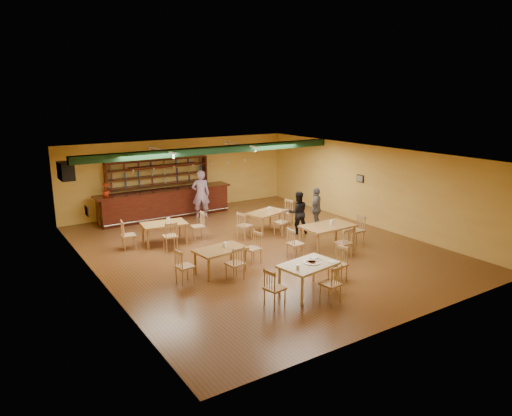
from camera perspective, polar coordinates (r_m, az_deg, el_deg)
floor at (r=15.20m, az=0.17°, el=-4.84°), size 12.00×12.00×0.00m
ceiling_beam at (r=16.93m, az=-5.03°, el=7.03°), size 10.00×0.30×0.25m
track_rail_left at (r=16.72m, az=-11.50°, el=6.96°), size 0.05×2.50×0.05m
track_rail_right at (r=18.12m, az=-1.98°, el=7.75°), size 0.05×2.50×0.05m
ac_unit at (r=16.74m, az=-22.04°, el=4.19°), size 0.34×0.70×0.48m
picture_left at (r=13.75m, az=-19.86°, el=-0.32°), size 0.04×0.34×0.28m
picture_right at (r=18.22m, az=12.55°, el=3.52°), size 0.04×0.34×0.28m
bar_counter at (r=19.01m, az=-10.96°, el=0.53°), size 5.49×0.85×1.13m
back_bar_hutch at (r=19.46m, az=-11.74°, el=2.53°), size 4.25×0.40×2.28m
poinsettia at (r=18.14m, az=-17.81°, el=2.12°), size 0.37×0.37×0.51m
dining_table_a at (r=15.76m, az=-11.06°, el=-3.04°), size 1.52×1.02×0.71m
dining_table_b at (r=16.88m, az=1.27°, el=-1.64°), size 1.61×1.22×0.72m
dining_table_c at (r=13.11m, az=-4.32°, el=-6.38°), size 1.48×0.99×0.70m
dining_table_d at (r=14.99m, az=8.67°, el=-3.61°), size 1.65×0.99×0.83m
near_table at (r=11.88m, az=6.37°, el=-8.46°), size 1.55×1.13×0.76m
pizza_tray at (r=11.80m, az=6.80°, el=-6.60°), size 0.48×0.48×0.01m
parmesan_shaker at (r=11.34m, az=5.10°, el=-7.16°), size 0.08×0.08×0.11m
napkin_stack at (r=12.09m, az=7.13°, el=-6.05°), size 0.23×0.20×0.03m
pizza_server at (r=11.92m, az=7.22°, el=-6.34°), size 0.33×0.12×0.00m
side_plate at (r=11.94m, az=9.14°, el=-6.44°), size 0.25×0.25×0.01m
patron_bar at (r=18.65m, az=-6.73°, el=1.67°), size 0.82×0.68×1.92m
patron_right_a at (r=16.61m, az=5.11°, el=-0.54°), size 0.89×0.81×1.51m
patron_right_b at (r=17.10m, az=7.32°, el=-0.08°), size 0.97×0.85×1.57m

